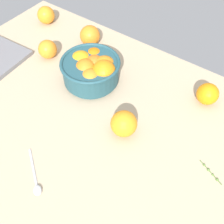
% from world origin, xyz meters
% --- Properties ---
extents(ground_plane, '(1.47, 0.86, 0.03)m').
position_xyz_m(ground_plane, '(0.00, 0.00, -0.01)').
color(ground_plane, tan).
extents(fruit_bowl, '(0.21, 0.21, 0.12)m').
position_xyz_m(fruit_bowl, '(-0.17, 0.12, 0.06)').
color(fruit_bowl, '#234C56').
rests_on(fruit_bowl, ground_plane).
extents(loose_orange_0, '(0.08, 0.08, 0.08)m').
position_xyz_m(loose_orange_0, '(-0.32, 0.29, 0.04)').
color(loose_orange_0, orange).
rests_on(loose_orange_0, ground_plane).
extents(loose_orange_1, '(0.07, 0.07, 0.07)m').
position_xyz_m(loose_orange_1, '(-0.40, 0.13, 0.04)').
color(loose_orange_1, orange).
rests_on(loose_orange_1, ground_plane).
extents(loose_orange_2, '(0.08, 0.08, 0.08)m').
position_xyz_m(loose_orange_2, '(0.21, 0.27, 0.04)').
color(loose_orange_2, orange).
rests_on(loose_orange_2, ground_plane).
extents(loose_orange_3, '(0.08, 0.08, 0.08)m').
position_xyz_m(loose_orange_3, '(0.05, -0.00, 0.04)').
color(loose_orange_3, orange).
rests_on(loose_orange_3, ground_plane).
extents(loose_orange_4, '(0.08, 0.08, 0.08)m').
position_xyz_m(loose_orange_4, '(-0.58, 0.30, 0.04)').
color(loose_orange_4, orange).
rests_on(loose_orange_4, ground_plane).
extents(spoon, '(0.14, 0.10, 0.01)m').
position_xyz_m(spoon, '(-0.06, -0.28, 0.00)').
color(spoon, silver).
rests_on(spoon, ground_plane).
extents(herb_sprig_1, '(0.08, 0.04, 0.01)m').
position_xyz_m(herb_sprig_1, '(0.33, 0.03, 0.00)').
color(herb_sprig_1, '#537134').
rests_on(herb_sprig_1, ground_plane).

